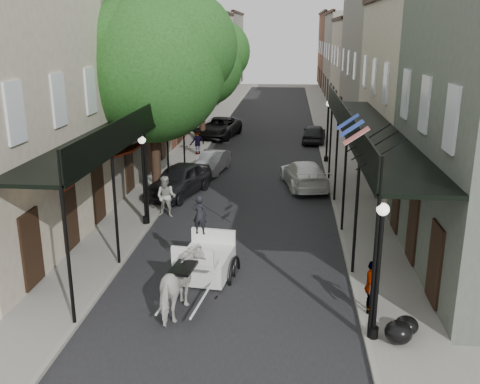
% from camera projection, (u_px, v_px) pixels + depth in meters
% --- Properties ---
extents(ground, '(140.00, 140.00, 0.00)m').
position_uv_depth(ground, '(227.00, 298.00, 16.35)').
color(ground, gray).
rests_on(ground, ground).
extents(road, '(8.00, 90.00, 0.01)m').
position_uv_depth(road, '(262.00, 155.00, 35.42)').
color(road, black).
rests_on(road, ground).
extents(sidewalk_left, '(2.20, 90.00, 0.12)m').
position_uv_depth(sidewalk_left, '(187.00, 152.00, 35.85)').
color(sidewalk_left, gray).
rests_on(sidewalk_left, ground).
extents(sidewalk_right, '(2.20, 90.00, 0.12)m').
position_uv_depth(sidewalk_right, '(338.00, 155.00, 34.96)').
color(sidewalk_right, gray).
rests_on(sidewalk_right, ground).
extents(building_row_left, '(5.00, 80.00, 10.50)m').
position_uv_depth(building_row_left, '(165.00, 64.00, 44.21)').
color(building_row_left, beige).
rests_on(building_row_left, ground).
extents(building_row_right, '(5.00, 80.00, 10.50)m').
position_uv_depth(building_row_right, '(377.00, 65.00, 42.68)').
color(building_row_right, gray).
rests_on(building_row_right, ground).
extents(gallery_left, '(2.20, 18.05, 4.88)m').
position_uv_depth(gallery_left, '(131.00, 126.00, 22.26)').
color(gallery_left, black).
rests_on(gallery_left, sidewalk_left).
extents(gallery_right, '(2.20, 18.05, 4.88)m').
position_uv_depth(gallery_right, '(365.00, 130.00, 21.41)').
color(gallery_right, black).
rests_on(gallery_right, sidewalk_right).
extents(tree_near, '(7.31, 6.80, 9.63)m').
position_uv_depth(tree_near, '(161.00, 62.00, 24.56)').
color(tree_near, '#382619').
rests_on(tree_near, sidewalk_left).
extents(tree_far, '(6.45, 6.00, 8.61)m').
position_uv_depth(tree_far, '(206.00, 61.00, 38.10)').
color(tree_far, '#382619').
rests_on(tree_far, sidewalk_left).
extents(lamppost_right_near, '(0.32, 0.32, 3.71)m').
position_uv_depth(lamppost_right_near, '(378.00, 270.00, 13.49)').
color(lamppost_right_near, black).
rests_on(lamppost_right_near, sidewalk_right).
extents(lamppost_left, '(0.32, 0.32, 3.71)m').
position_uv_depth(lamppost_left, '(144.00, 179.00, 21.84)').
color(lamppost_left, black).
rests_on(lamppost_left, sidewalk_left).
extents(lamppost_right_far, '(0.32, 0.32, 3.71)m').
position_uv_depth(lamppost_right_far, '(327.00, 130.00, 32.56)').
color(lamppost_right_far, black).
rests_on(lamppost_right_far, sidewalk_right).
extents(horse, '(1.24, 2.26, 1.82)m').
position_uv_depth(horse, '(183.00, 284.00, 15.24)').
color(horse, silver).
rests_on(horse, ground).
extents(carriage, '(2.07, 2.85, 3.04)m').
position_uv_depth(carriage, '(209.00, 239.00, 17.81)').
color(carriage, black).
rests_on(carriage, ground).
extents(pedestrian_walking, '(0.98, 0.81, 1.84)m').
position_uv_depth(pedestrian_walking, '(166.00, 197.00, 23.28)').
color(pedestrian_walking, '#A4A49B').
rests_on(pedestrian_walking, ground).
extents(pedestrian_sidewalk_left, '(1.26, 1.22, 1.73)m').
position_uv_depth(pedestrian_sidewalk_left, '(197.00, 141.00, 34.84)').
color(pedestrian_sidewalk_left, gray).
rests_on(pedestrian_sidewalk_left, sidewalk_left).
extents(pedestrian_sidewalk_right, '(0.55, 0.98, 1.58)m').
position_uv_depth(pedestrian_sidewalk_right, '(371.00, 287.00, 15.09)').
color(pedestrian_sidewalk_right, gray).
rests_on(pedestrian_sidewalk_right, sidewalk_right).
extents(car_left_near, '(3.08, 4.96, 1.57)m').
position_uv_depth(car_left_near, '(179.00, 180.00, 26.41)').
color(car_left_near, black).
rests_on(car_left_near, ground).
extents(car_left_mid, '(1.81, 3.80, 1.20)m').
position_uv_depth(car_left_mid, '(213.00, 162.00, 30.88)').
color(car_left_mid, '#949499').
rests_on(car_left_mid, ground).
extents(car_left_far, '(3.31, 5.69, 1.49)m').
position_uv_depth(car_left_far, '(219.00, 128.00, 41.08)').
color(car_left_far, black).
rests_on(car_left_far, ground).
extents(car_right_near, '(2.78, 5.05, 1.38)m').
position_uv_depth(car_right_near, '(304.00, 174.00, 27.88)').
color(car_right_near, white).
rests_on(car_right_near, ground).
extents(car_right_far, '(1.95, 4.09, 1.35)m').
position_uv_depth(car_right_far, '(314.00, 134.00, 39.09)').
color(car_right_far, black).
rests_on(car_right_far, ground).
extents(trash_bags, '(0.96, 1.11, 0.60)m').
position_uv_depth(trash_bags, '(402.00, 330.00, 13.88)').
color(trash_bags, black).
rests_on(trash_bags, sidewalk_right).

